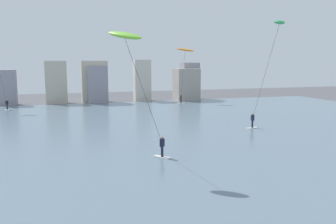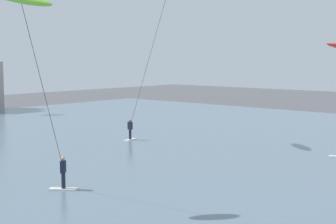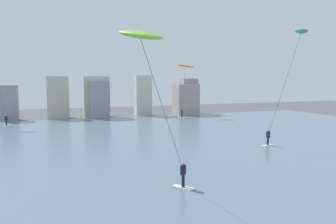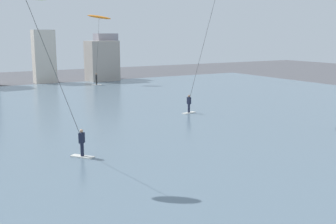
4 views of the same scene
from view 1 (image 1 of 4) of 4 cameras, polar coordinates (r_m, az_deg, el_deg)
name	(u,v)px [view 1 (image 1 of 4)]	position (r m, az deg, el deg)	size (l,w,h in m)	color
water_bay	(129,130)	(37.29, -6.40, -2.95)	(84.00, 52.00, 0.10)	slate
far_shore_buildings	(121,83)	(64.30, -7.75, 4.76)	(36.07, 5.36, 7.71)	gray
kitesurfer_green	(277,33)	(36.18, 17.47, 12.34)	(2.83, 5.20, 11.30)	silver
kitesurfer_orange	(185,54)	(62.53, 2.77, 9.54)	(3.98, 4.06, 9.79)	silver
kitesurfer_lime	(130,53)	(23.56, -6.23, 9.64)	(4.79, 3.29, 9.38)	silver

